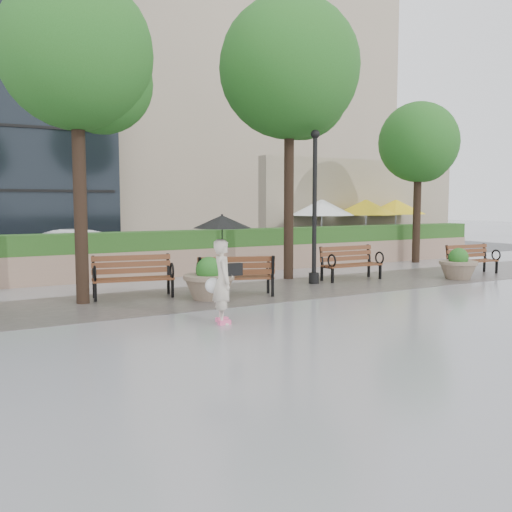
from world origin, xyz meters
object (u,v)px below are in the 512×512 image
car_right (86,250)px  planter_left (209,283)px  bench_2 (235,284)px  bench_4 (472,266)px  bench_3 (351,270)px  planter_right (458,267)px  bench_1 (133,286)px  pedestrian (222,258)px  lamppost (314,217)px

car_right → planter_left: bearing=174.4°
bench_2 → bench_4: bench_2 is taller
bench_3 → planter_right: size_ratio=1.67×
bench_1 → car_right: 6.14m
bench_3 → planter_left: size_ratio=1.55×
planter_left → bench_4: bearing=0.6°
bench_1 → planter_right: bearing=1.1°
bench_3 → pedestrian: (-5.73, -3.31, 0.91)m
bench_1 → bench_3: 6.30m
planter_left → bench_2: bearing=6.6°
bench_4 → pedestrian: bearing=-162.8°
bench_4 → lamppost: lamppost is taller
bench_4 → planter_right: 1.39m
planter_left → planter_right: size_ratio=1.08×
bench_3 → pedestrian: bearing=-149.1°
bench_2 → bench_1: bearing=-5.0°
planter_right → bench_4: bearing=23.6°
bench_3 → planter_left: 4.95m
bench_1 → bench_3: size_ratio=1.06×
bench_4 → bench_2: bearing=-177.1°
bench_1 → bench_2: bench_1 is taller
bench_2 → car_right: (-1.75, 7.08, 0.38)m
bench_3 → planter_right: (2.81, -1.36, 0.07)m
bench_2 → planter_right: bench_2 is taller
bench_1 → bench_2: (2.15, -0.96, -0.00)m
bench_1 → bench_4: bearing=5.3°
bench_2 → planter_right: size_ratio=1.78×
planter_left → lamppost: (3.53, 0.85, 1.44)m
planter_left → lamppost: bearing=13.5°
bench_4 → lamppost: (-5.41, 0.76, 1.55)m
bench_1 → pedestrian: bearing=-69.9°
lamppost → bench_2: bearing=-164.8°
lamppost → car_right: size_ratio=1.02×
lamppost → car_right: bearing=125.9°
bench_4 → pedestrian: (-9.80, -2.50, 0.93)m
bench_3 → planter_right: bench_3 is taller
planter_right → car_right: size_ratio=0.27×
bench_1 → car_right: bearing=96.9°
bench_2 → bench_4: (8.23, 0.01, -0.02)m
planter_right → lamppost: bearing=162.4°
bench_1 → pedestrian: (0.58, -3.45, 0.91)m
planter_left → pedestrian: (-0.86, -2.41, 0.82)m
bench_3 → bench_2: bearing=-168.0°
bench_2 → car_right: size_ratio=0.47×
planter_left → pedestrian: pedestrian is taller
bench_3 → planter_right: 3.12m
bench_2 → pedestrian: size_ratio=0.97×
bench_1 → bench_2: 2.35m
bench_1 → planter_left: 1.78m
bench_3 → car_right: 8.62m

